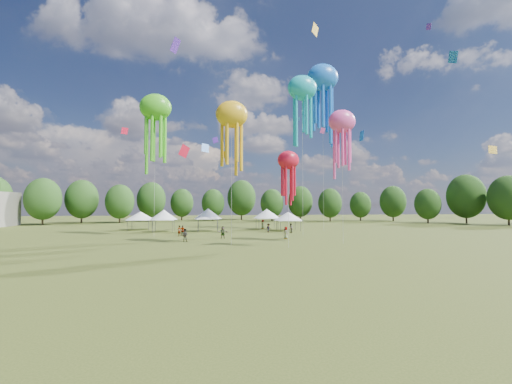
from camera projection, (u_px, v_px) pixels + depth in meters
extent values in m
plane|color=#384416|center=(395.00, 352.00, 11.08)|extent=(300.00, 300.00, 0.00)
imported|color=gray|center=(185.00, 235.00, 44.51)|extent=(0.96, 0.82, 1.73)
imported|color=gray|center=(263.00, 224.00, 68.90)|extent=(0.81, 1.05, 1.91)
imported|color=gray|center=(291.00, 228.00, 57.89)|extent=(0.79, 0.93, 1.68)
imported|color=gray|center=(268.00, 228.00, 59.62)|extent=(1.17, 1.05, 1.58)
imported|color=gray|center=(182.00, 231.00, 52.81)|extent=(1.06, 0.82, 1.67)
imported|color=gray|center=(223.00, 232.00, 48.98)|extent=(1.66, 0.54, 1.78)
imported|color=gray|center=(179.00, 231.00, 52.13)|extent=(0.73, 0.73, 1.72)
imported|color=gray|center=(286.00, 233.00, 48.12)|extent=(0.81, 1.00, 1.78)
cylinder|color=#47474C|center=(127.00, 226.00, 63.25)|extent=(0.08, 0.08, 1.92)
cylinder|color=#47474C|center=(132.00, 225.00, 67.20)|extent=(0.08, 0.08, 1.92)
cylinder|color=#47474C|center=(149.00, 226.00, 63.83)|extent=(0.08, 0.08, 1.92)
cylinder|color=#47474C|center=(152.00, 224.00, 67.78)|extent=(0.08, 0.08, 1.92)
cube|color=white|center=(140.00, 220.00, 65.56)|extent=(4.40, 4.40, 0.10)
cone|color=white|center=(140.00, 216.00, 65.59)|extent=(5.72, 5.72, 1.65)
cylinder|color=#47474C|center=(152.00, 227.00, 58.59)|extent=(0.08, 0.08, 2.16)
cylinder|color=#47474C|center=(155.00, 226.00, 62.03)|extent=(0.08, 0.08, 2.16)
cylinder|color=#47474C|center=(172.00, 227.00, 59.10)|extent=(0.08, 0.08, 2.16)
cylinder|color=#47474C|center=(174.00, 225.00, 62.53)|extent=(0.08, 0.08, 2.16)
cube|color=white|center=(164.00, 220.00, 60.61)|extent=(3.88, 3.88, 0.10)
cone|color=white|center=(164.00, 215.00, 60.65)|extent=(5.04, 5.04, 1.85)
cylinder|color=#47474C|center=(198.00, 226.00, 59.81)|extent=(0.08, 0.08, 2.28)
cylinder|color=#47474C|center=(199.00, 225.00, 63.38)|extent=(0.08, 0.08, 2.28)
cylinder|color=#47474C|center=(218.00, 226.00, 60.34)|extent=(0.08, 0.08, 2.28)
cylinder|color=#47474C|center=(217.00, 225.00, 63.91)|extent=(0.08, 0.08, 2.28)
cube|color=white|center=(208.00, 219.00, 61.91)|extent=(4.01, 4.01, 0.10)
cone|color=white|center=(208.00, 214.00, 61.95)|extent=(5.21, 5.21, 1.95)
cylinder|color=#47474C|center=(259.00, 225.00, 64.59)|extent=(0.08, 0.08, 2.20)
cylinder|color=#47474C|center=(256.00, 224.00, 68.40)|extent=(0.08, 0.08, 2.20)
cylinder|color=#47474C|center=(278.00, 224.00, 65.15)|extent=(0.08, 0.08, 2.20)
cylinder|color=#47474C|center=(274.00, 223.00, 68.96)|extent=(0.08, 0.08, 2.20)
cube|color=white|center=(267.00, 218.00, 66.82)|extent=(4.25, 4.25, 0.10)
cone|color=white|center=(267.00, 213.00, 66.86)|extent=(5.53, 5.53, 1.89)
cylinder|color=#47474C|center=(281.00, 226.00, 61.31)|extent=(0.08, 0.08, 1.91)
cylinder|color=#47474C|center=(276.00, 225.00, 65.12)|extent=(0.08, 0.08, 1.91)
cylinder|color=#47474C|center=(301.00, 226.00, 61.87)|extent=(0.08, 0.08, 1.91)
cylinder|color=#47474C|center=(295.00, 225.00, 65.68)|extent=(0.08, 0.08, 1.91)
cube|color=white|center=(288.00, 221.00, 63.53)|extent=(4.26, 4.26, 0.10)
cone|color=white|center=(288.00, 216.00, 63.57)|extent=(5.53, 5.53, 1.64)
ellipsoid|color=gold|center=(232.00, 114.00, 41.01)|extent=(4.03, 2.82, 3.42)
cylinder|color=beige|center=(232.00, 179.00, 40.68)|extent=(0.03, 0.03, 16.34)
ellipsoid|color=#17AEC4|center=(302.00, 88.00, 54.16)|extent=(4.91, 3.43, 4.17)
cylinder|color=beige|center=(303.00, 161.00, 53.68)|extent=(0.03, 0.03, 24.39)
ellipsoid|color=#FF4BAA|center=(342.00, 121.00, 42.77)|extent=(3.60, 2.52, 3.06)
cylinder|color=beige|center=(343.00, 182.00, 42.46)|extent=(0.03, 0.03, 15.92)
ellipsoid|color=#48C420|center=(156.00, 107.00, 52.22)|extent=(5.01, 3.50, 4.26)
cylinder|color=beige|center=(155.00, 171.00, 51.81)|extent=(0.03, 0.03, 20.59)
ellipsoid|color=red|center=(288.00, 160.00, 38.37)|extent=(2.57, 1.80, 2.19)
cylinder|color=beige|center=(288.00, 204.00, 38.16)|extent=(0.03, 0.03, 10.25)
ellipsoid|color=blue|center=(323.00, 77.00, 64.10)|extent=(6.20, 4.34, 5.27)
cylinder|color=beige|center=(323.00, 153.00, 63.50)|extent=(0.03, 0.03, 30.00)
cube|color=blue|center=(205.00, 148.00, 76.23)|extent=(1.74, 1.39, 2.32)
cube|color=#17AEC4|center=(299.00, 119.00, 79.79)|extent=(0.06, 0.69, 0.85)
cube|color=#622CC5|center=(215.00, 140.00, 61.09)|extent=(1.15, 0.72, 1.42)
cube|color=blue|center=(453.00, 57.00, 43.76)|extent=(0.87, 1.77, 1.77)
cube|color=#622CC5|center=(175.00, 45.00, 50.95)|extent=(1.64, 2.13, 2.11)
cube|color=red|center=(184.00, 151.00, 69.29)|extent=(2.39, 1.33, 3.01)
cube|color=gold|center=(315.00, 30.00, 54.73)|extent=(1.67, 1.34, 2.39)
cube|color=blue|center=(362.00, 136.00, 70.03)|extent=(0.33, 1.76, 2.25)
cube|color=#FF4BAA|center=(323.00, 131.00, 77.76)|extent=(1.29, 0.39, 1.53)
cube|color=#622CC5|center=(429.00, 27.00, 49.11)|extent=(0.56, 0.94, 1.01)
cube|color=red|center=(125.00, 131.00, 72.41)|extent=(1.39, 0.90, 1.74)
cube|color=orange|center=(226.00, 154.00, 52.82)|extent=(0.90, 0.70, 1.30)
cube|color=gold|center=(493.00, 150.00, 45.46)|extent=(1.40, 0.93, 1.39)
cylinder|color=#38281C|center=(43.00, 218.00, 81.58)|extent=(0.44, 0.44, 3.36)
ellipsoid|color=#214216|center=(43.00, 199.00, 81.78)|extent=(8.40, 8.40, 10.51)
cylinder|color=#38281C|center=(82.00, 217.00, 89.75)|extent=(0.44, 0.44, 3.41)
ellipsoid|color=#214216|center=(82.00, 199.00, 89.95)|extent=(8.53, 8.53, 10.66)
cylinder|color=#38281C|center=(120.00, 217.00, 90.74)|extent=(0.44, 0.44, 3.07)
ellipsoid|color=#214216|center=(120.00, 202.00, 90.92)|extent=(7.66, 7.66, 9.58)
cylinder|color=#38281C|center=(151.00, 216.00, 100.00)|extent=(0.44, 0.44, 3.43)
ellipsoid|color=#214216|center=(151.00, 200.00, 100.20)|extent=(8.58, 8.58, 10.73)
cylinder|color=#38281C|center=(182.00, 216.00, 106.82)|extent=(0.44, 0.44, 2.95)
ellipsoid|color=#214216|center=(182.00, 203.00, 106.99)|extent=(7.37, 7.37, 9.21)
cylinder|color=#38281C|center=(213.00, 216.00, 104.43)|extent=(0.44, 0.44, 2.89)
ellipsoid|color=#214216|center=(213.00, 203.00, 104.60)|extent=(7.23, 7.23, 9.04)
cylinder|color=#38281C|center=(242.00, 214.00, 110.23)|extent=(0.44, 0.44, 3.84)
ellipsoid|color=#214216|center=(242.00, 198.00, 110.45)|extent=(9.60, 9.60, 11.99)
cylinder|color=#38281C|center=(272.00, 217.00, 100.49)|extent=(0.44, 0.44, 2.84)
ellipsoid|color=#214216|center=(272.00, 203.00, 100.65)|extent=(7.11, 7.11, 8.89)
cylinder|color=#38281C|center=(300.00, 216.00, 104.48)|extent=(0.44, 0.44, 3.16)
ellipsoid|color=#214216|center=(300.00, 201.00, 104.66)|extent=(7.91, 7.91, 9.88)
cylinder|color=#38281C|center=(330.00, 217.00, 99.92)|extent=(0.44, 0.44, 2.88)
ellipsoid|color=#214216|center=(330.00, 203.00, 100.08)|extent=(7.21, 7.21, 9.01)
cylinder|color=#38281C|center=(361.00, 217.00, 103.42)|extent=(0.44, 0.44, 2.63)
ellipsoid|color=#214216|center=(360.00, 205.00, 103.57)|extent=(6.57, 6.57, 8.22)
cylinder|color=#38281C|center=(393.00, 216.00, 101.26)|extent=(0.44, 0.44, 3.13)
ellipsoid|color=#214216|center=(393.00, 202.00, 101.44)|extent=(7.81, 7.81, 9.77)
cylinder|color=#38281C|center=(428.00, 218.00, 89.93)|extent=(0.44, 0.44, 2.72)
ellipsoid|color=#214216|center=(428.00, 204.00, 90.09)|extent=(6.80, 6.80, 8.50)
cylinder|color=#38281C|center=(466.00, 216.00, 88.45)|extent=(0.44, 0.44, 3.81)
ellipsoid|color=#214216|center=(466.00, 196.00, 88.67)|extent=(9.52, 9.52, 11.90)
cylinder|color=#38281C|center=(509.00, 218.00, 79.95)|extent=(0.44, 0.44, 3.51)
ellipsoid|color=#214216|center=(508.00, 198.00, 80.15)|extent=(8.78, 8.78, 10.97)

